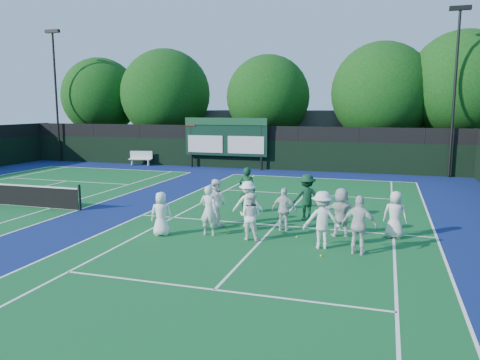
% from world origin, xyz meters
% --- Properties ---
extents(ground, '(120.00, 120.00, 0.00)m').
position_xyz_m(ground, '(0.00, 0.00, 0.00)').
color(ground, '#193B10').
rests_on(ground, ground).
extents(court_apron, '(34.00, 32.00, 0.01)m').
position_xyz_m(court_apron, '(-6.00, 1.00, 0.00)').
color(court_apron, navy).
rests_on(court_apron, ground).
extents(near_court, '(11.05, 23.85, 0.01)m').
position_xyz_m(near_court, '(0.00, 1.00, 0.01)').
color(near_court, '#125927').
rests_on(near_court, ground).
extents(back_fence, '(34.00, 0.08, 3.00)m').
position_xyz_m(back_fence, '(-6.00, 16.00, 1.36)').
color(back_fence, black).
rests_on(back_fence, ground).
extents(scoreboard, '(6.00, 0.21, 3.55)m').
position_xyz_m(scoreboard, '(-7.01, 15.59, 2.19)').
color(scoreboard, black).
rests_on(scoreboard, ground).
extents(clubhouse, '(18.00, 6.00, 4.00)m').
position_xyz_m(clubhouse, '(-2.00, 24.00, 2.00)').
color(clubhouse, '#525256').
rests_on(clubhouse, ground).
extents(light_pole_left, '(1.20, 0.30, 10.12)m').
position_xyz_m(light_pole_left, '(-21.00, 15.70, 6.30)').
color(light_pole_left, black).
rests_on(light_pole_left, ground).
extents(light_pole_right, '(1.20, 0.30, 10.12)m').
position_xyz_m(light_pole_right, '(7.50, 15.70, 6.30)').
color(light_pole_right, black).
rests_on(light_pole_right, ground).
extents(bench, '(1.73, 0.79, 1.06)m').
position_xyz_m(bench, '(-13.59, 15.38, 0.57)').
color(bench, white).
rests_on(bench, ground).
extents(tree_a, '(6.42, 6.42, 8.38)m').
position_xyz_m(tree_a, '(-19.42, 19.58, 5.00)').
color(tree_a, black).
rests_on(tree_a, ground).
extents(tree_b, '(7.18, 7.18, 8.90)m').
position_xyz_m(tree_b, '(-13.32, 19.58, 5.12)').
color(tree_b, black).
rests_on(tree_b, ground).
extents(tree_c, '(6.26, 6.26, 8.18)m').
position_xyz_m(tree_c, '(-4.80, 19.58, 4.88)').
color(tree_c, black).
rests_on(tree_c, ground).
extents(tree_d, '(7.05, 7.05, 8.81)m').
position_xyz_m(tree_d, '(3.42, 19.58, 5.10)').
color(tree_d, black).
rests_on(tree_d, ground).
extents(tree_e, '(7.18, 7.18, 9.36)m').
position_xyz_m(tree_e, '(8.59, 19.58, 5.58)').
color(tree_e, black).
rests_on(tree_e, ground).
extents(tennis_ball_0, '(0.07, 0.07, 0.07)m').
position_xyz_m(tennis_ball_0, '(-1.29, -0.57, 0.03)').
color(tennis_ball_0, '#C6D619').
rests_on(tennis_ball_0, ground).
extents(tennis_ball_2, '(0.07, 0.07, 0.07)m').
position_xyz_m(tennis_ball_2, '(2.08, -2.13, 0.03)').
color(tennis_ball_2, '#C6D619').
rests_on(tennis_ball_2, ground).
extents(tennis_ball_3, '(0.07, 0.07, 0.07)m').
position_xyz_m(tennis_ball_3, '(-5.20, 1.94, 0.03)').
color(tennis_ball_3, '#C6D619').
rests_on(tennis_ball_3, ground).
extents(tennis_ball_4, '(0.07, 0.07, 0.07)m').
position_xyz_m(tennis_ball_4, '(1.75, 4.55, 0.03)').
color(tennis_ball_4, '#C6D619').
rests_on(tennis_ball_4, ground).
extents(tennis_ball_5, '(0.07, 0.07, 0.07)m').
position_xyz_m(tennis_ball_5, '(1.04, -0.37, 0.03)').
color(tennis_ball_5, '#C6D619').
rests_on(tennis_ball_5, ground).
extents(player_front_0, '(0.83, 0.65, 1.50)m').
position_xyz_m(player_front_0, '(-3.38, -1.46, 0.75)').
color(player_front_0, white).
rests_on(player_front_0, ground).
extents(player_front_1, '(0.64, 0.43, 1.72)m').
position_xyz_m(player_front_1, '(-1.86, -0.95, 0.86)').
color(player_front_1, white).
rests_on(player_front_1, ground).
extents(player_front_2, '(0.83, 0.68, 1.57)m').
position_xyz_m(player_front_2, '(-0.38, -1.04, 0.79)').
color(player_front_2, white).
rests_on(player_front_2, ground).
extents(player_front_3, '(1.28, 0.92, 1.79)m').
position_xyz_m(player_front_3, '(1.97, -1.27, 0.89)').
color(player_front_3, white).
rests_on(player_front_3, ground).
extents(player_front_4, '(1.09, 0.59, 1.76)m').
position_xyz_m(player_front_4, '(3.09, -1.54, 0.88)').
color(player_front_4, silver).
rests_on(player_front_4, ground).
extents(player_back_0, '(1.03, 0.93, 1.73)m').
position_xyz_m(player_back_0, '(-2.10, 0.37, 0.86)').
color(player_back_0, white).
rests_on(player_back_0, ground).
extents(player_back_1, '(1.23, 0.96, 1.67)m').
position_xyz_m(player_back_1, '(-0.94, 0.57, 0.84)').
color(player_back_1, white).
rests_on(player_back_1, ground).
extents(player_back_2, '(0.91, 0.41, 1.53)m').
position_xyz_m(player_back_2, '(0.44, 0.39, 0.76)').
color(player_back_2, silver).
rests_on(player_back_2, ground).
extents(player_back_3, '(1.61, 0.93, 1.66)m').
position_xyz_m(player_back_3, '(2.39, 0.29, 0.83)').
color(player_back_3, silver).
rests_on(player_back_3, ground).
extents(player_back_4, '(0.83, 0.59, 1.58)m').
position_xyz_m(player_back_4, '(4.12, 0.59, 0.79)').
color(player_back_4, silver).
rests_on(player_back_4, ground).
extents(coach_left, '(0.71, 0.49, 1.90)m').
position_xyz_m(coach_left, '(-1.59, 2.68, 0.95)').
color(coach_left, '#0F381E').
rests_on(coach_left, ground).
extents(coach_right, '(1.30, 0.99, 1.78)m').
position_xyz_m(coach_right, '(0.94, 2.15, 0.89)').
color(coach_right, '#0F3920').
rests_on(coach_right, ground).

